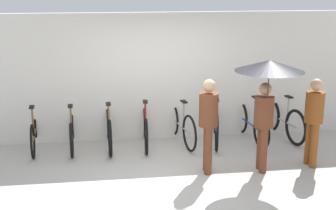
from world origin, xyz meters
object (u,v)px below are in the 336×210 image
at_px(parked_bicycle_5, 216,123).
at_px(parked_bicycle_6, 250,123).
at_px(parked_bicycle_4, 180,124).
at_px(pedestrian_leading, 208,119).
at_px(parked_bicycle_3, 145,127).
at_px(pedestrian_trailing, 314,116).
at_px(pedestrian_center, 268,82).
at_px(parked_bicycle_0, 35,131).
at_px(parked_bicycle_2, 109,129).
at_px(parked_bicycle_7, 282,120).
at_px(parked_bicycle_1, 72,130).

distance_m(parked_bicycle_5, parked_bicycle_6, 0.71).
relative_size(parked_bicycle_4, pedestrian_leading, 1.06).
bearing_deg(parked_bicycle_3, pedestrian_trailing, -114.25).
distance_m(parked_bicycle_3, pedestrian_center, 2.77).
xyz_separation_m(parked_bicycle_0, parked_bicycle_4, (2.86, -0.04, 0.03)).
height_order(parked_bicycle_2, parked_bicycle_4, parked_bicycle_2).
bearing_deg(parked_bicycle_7, pedestrian_trailing, 168.06).
height_order(parked_bicycle_6, pedestrian_leading, pedestrian_leading).
bearing_deg(pedestrian_center, pedestrian_leading, -7.93).
bearing_deg(parked_bicycle_1, parked_bicycle_0, 83.40).
height_order(parked_bicycle_4, pedestrian_center, pedestrian_center).
distance_m(parked_bicycle_5, pedestrian_center, 2.11).
distance_m(parked_bicycle_1, pedestrian_leading, 2.88).
distance_m(parked_bicycle_0, parked_bicycle_6, 4.29).
relative_size(parked_bicycle_3, parked_bicycle_7, 1.00).
distance_m(parked_bicycle_7, pedestrian_leading, 2.54).
bearing_deg(pedestrian_trailing, parked_bicycle_4, -41.62).
distance_m(parked_bicycle_1, pedestrian_trailing, 4.52).
distance_m(parked_bicycle_3, pedestrian_trailing, 3.20).
xyz_separation_m(parked_bicycle_6, pedestrian_trailing, (0.66, -1.44, 0.54)).
relative_size(parked_bicycle_4, parked_bicycle_7, 1.01).
height_order(parked_bicycle_0, pedestrian_leading, pedestrian_leading).
xyz_separation_m(parked_bicycle_0, pedestrian_center, (4.00, -1.76, 1.24)).
bearing_deg(pedestrian_center, parked_bicycle_6, -97.48).
distance_m(parked_bicycle_4, parked_bicycle_7, 2.15).
bearing_deg(parked_bicycle_1, parked_bicycle_5, -93.06).
bearing_deg(pedestrian_trailing, parked_bicycle_0, -23.18).
relative_size(pedestrian_center, pedestrian_trailing, 1.24).
bearing_deg(pedestrian_leading, pedestrian_trailing, -173.22).
distance_m(parked_bicycle_4, pedestrian_trailing, 2.63).
bearing_deg(pedestrian_center, parked_bicycle_5, -73.36).
distance_m(parked_bicycle_3, parked_bicycle_7, 2.86).
relative_size(parked_bicycle_4, pedestrian_trailing, 1.10).
relative_size(parked_bicycle_2, parked_bicycle_5, 0.96).
bearing_deg(parked_bicycle_6, pedestrian_trailing, -161.65).
xyz_separation_m(parked_bicycle_4, pedestrian_center, (1.15, -1.71, 1.21)).
relative_size(parked_bicycle_1, parked_bicycle_2, 0.98).
height_order(pedestrian_center, pedestrian_trailing, pedestrian_center).
relative_size(parked_bicycle_0, pedestrian_trailing, 1.08).
height_order(parked_bicycle_3, parked_bicycle_7, parked_bicycle_3).
relative_size(parked_bicycle_4, parked_bicycle_6, 0.99).
height_order(parked_bicycle_4, parked_bicycle_6, parked_bicycle_4).
bearing_deg(parked_bicycle_4, parked_bicycle_3, 84.20).
bearing_deg(parked_bicycle_1, pedestrian_center, -119.99).
bearing_deg(parked_bicycle_1, parked_bicycle_7, -92.31).
bearing_deg(parked_bicycle_2, parked_bicycle_3, -90.75).
distance_m(parked_bicycle_2, parked_bicycle_7, 3.57).
bearing_deg(parked_bicycle_6, parked_bicycle_3, 83.31).
bearing_deg(parked_bicycle_7, parked_bicycle_3, 81.61).
bearing_deg(parked_bicycle_0, parked_bicycle_6, -95.38).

